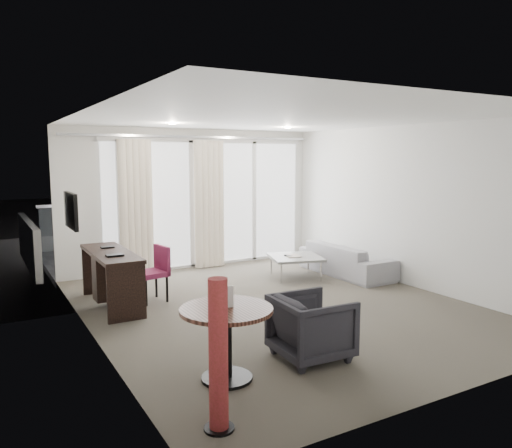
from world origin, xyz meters
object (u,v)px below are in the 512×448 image
red_lamp (218,355)px  rattan_chair_a (208,234)px  rattan_chair_b (253,226)px  coffee_table (295,267)px  desk_chair (151,274)px  sofa (346,259)px  round_table (227,344)px  tub_armchair (311,327)px  desk (112,279)px

red_lamp → rattan_chair_a: (2.88, 6.64, -0.18)m
red_lamp → rattan_chair_b: size_ratio=1.42×
rattan_chair_b → red_lamp: bearing=-97.9°
red_lamp → rattan_chair_a: size_ratio=1.43×
coffee_table → rattan_chair_a: (-0.38, 2.87, 0.23)m
desk_chair → sofa: 3.57m
rattan_chair_a → desk_chair: bearing=-119.9°
round_table → coffee_table: (2.82, 3.02, -0.16)m
rattan_chair_b → rattan_chair_a: bearing=-135.8°
sofa → rattan_chair_b: bearing=-2.5°
tub_armchair → desk: bearing=27.7°
desk → red_lamp: bearing=-91.3°
rattan_chair_b → tub_armchair: bearing=-91.2°
desk → desk_chair: 0.55m
round_table → rattan_chair_b: size_ratio=1.04×
red_lamp → coffee_table: red_lamp is taller
sofa → rattan_chair_a: (-1.31, 3.11, 0.14)m
desk_chair → coffee_table: bearing=-5.6°
red_lamp → coffee_table: 5.00m
desk → desk_chair: bearing=-6.5°
red_lamp → rattan_chair_a: red_lamp is taller
round_table → rattan_chair_b: rattan_chair_b is taller
sofa → round_table: bearing=126.5°
coffee_table → rattan_chair_a: 2.90m
sofa → desk_chair: bearing=88.8°
tub_armchair → coffee_table: (1.83, 2.99, -0.14)m
rattan_chair_a → rattan_chair_b: size_ratio=1.00×
coffee_table → desk_chair: bearing=-176.4°
desk_chair → tub_armchair: 2.94m
desk → coffee_table: 3.19m
desk_chair → sofa: desk_chair is taller
coffee_table → rattan_chair_b: 3.61m
sofa → rattan_chair_b: (0.16, 3.67, 0.14)m
red_lamp → rattan_chair_a: 7.24m
desk → coffee_table: bearing=1.9°
round_table → red_lamp: 0.91m
desk → rattan_chair_b: 5.55m
sofa → red_lamp: bearing=130.1°
desk_chair → red_lamp: red_lamp is taller
round_table → coffee_table: round_table is taller
desk → red_lamp: red_lamp is taller
tub_armchair → sofa: size_ratio=0.39×
tub_armchair → sofa: bearing=-42.4°
desk_chair → rattan_chair_a: 3.78m
desk_chair → round_table: (-0.19, -2.85, -0.06)m
desk → round_table: desk is taller
desk_chair → coffee_table: size_ratio=0.96×
desk_chair → round_table: 2.86m
desk_chair → rattan_chair_a: bearing=44.2°
tub_armchair → sofa: 3.90m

